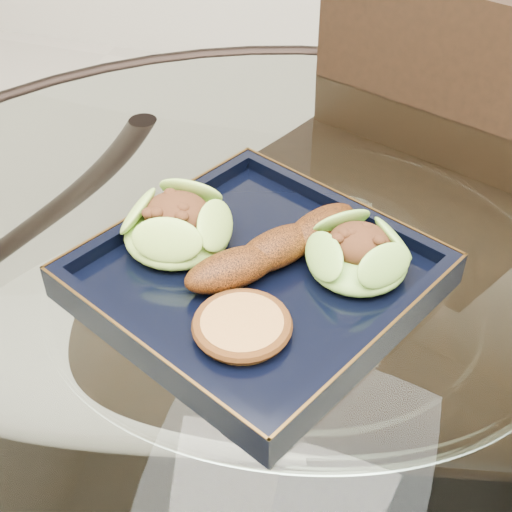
% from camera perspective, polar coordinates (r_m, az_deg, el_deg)
% --- Properties ---
extents(dining_table, '(1.13, 1.13, 0.77)m').
position_cam_1_polar(dining_table, '(0.76, 2.94, -13.58)').
color(dining_table, white).
rests_on(dining_table, ground).
extents(dining_chair, '(0.51, 0.51, 0.92)m').
position_cam_1_polar(dining_chair, '(1.02, 9.65, -3.42)').
color(dining_chair, black).
rests_on(dining_chair, ground).
extents(navy_plate, '(0.36, 0.36, 0.02)m').
position_cam_1_polar(navy_plate, '(0.65, -0.00, -2.02)').
color(navy_plate, black).
rests_on(navy_plate, dining_table).
extents(lettuce_wrap_left, '(0.13, 0.13, 0.04)m').
position_cam_1_polar(lettuce_wrap_left, '(0.67, -6.33, 2.22)').
color(lettuce_wrap_left, '#71A32F').
rests_on(lettuce_wrap_left, navy_plate).
extents(lettuce_wrap_right, '(0.11, 0.11, 0.03)m').
position_cam_1_polar(lettuce_wrap_right, '(0.64, 8.14, -0.04)').
color(lettuce_wrap_right, '#528C28').
rests_on(lettuce_wrap_right, navy_plate).
extents(roasted_plantain, '(0.14, 0.17, 0.03)m').
position_cam_1_polar(roasted_plantain, '(0.64, 1.71, 0.63)').
color(roasted_plantain, '#592709').
rests_on(roasted_plantain, navy_plate).
extents(crumb_patty, '(0.09, 0.09, 0.01)m').
position_cam_1_polar(crumb_patty, '(0.58, -1.12, -5.68)').
color(crumb_patty, '#C78542').
rests_on(crumb_patty, navy_plate).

